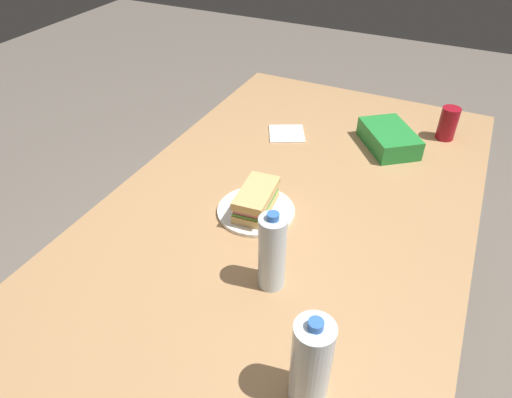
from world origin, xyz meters
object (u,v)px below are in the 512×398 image
at_px(chip_bag, 389,138).
at_px(water_bottle_spare, 272,252).
at_px(soda_can_red, 448,123).
at_px(water_bottle_tall, 311,363).
at_px(dining_table, 286,227).
at_px(sandwich, 256,199).
at_px(paper_plate, 256,211).

relative_size(chip_bag, water_bottle_spare, 1.03).
xyz_separation_m(soda_can_red, water_bottle_tall, (1.17, -0.11, 0.05)).
bearing_deg(water_bottle_spare, water_bottle_tall, 37.98).
height_order(dining_table, water_bottle_tall, water_bottle_tall).
bearing_deg(sandwich, chip_bag, 154.27).
xyz_separation_m(soda_can_red, water_bottle_spare, (0.94, -0.29, 0.04)).
bearing_deg(dining_table, water_bottle_spare, 15.25).
distance_m(paper_plate, soda_can_red, 0.83).
relative_size(paper_plate, water_bottle_tall, 1.01).
bearing_deg(water_bottle_spare, sandwich, -146.58).
relative_size(chip_bag, water_bottle_tall, 1.01).
xyz_separation_m(sandwich, chip_bag, (-0.55, 0.26, -0.02)).
distance_m(paper_plate, sandwich, 0.05).
bearing_deg(sandwich, dining_table, 128.29).
bearing_deg(soda_can_red, dining_table, -29.71).
distance_m(soda_can_red, water_bottle_tall, 1.18).
bearing_deg(paper_plate, water_bottle_tall, 35.77).
xyz_separation_m(sandwich, soda_can_red, (-0.70, 0.44, 0.01)).
bearing_deg(sandwich, paper_plate, -147.89).
relative_size(water_bottle_tall, water_bottle_spare, 1.02).
distance_m(sandwich, soda_can_red, 0.83).
height_order(paper_plate, chip_bag, chip_bag).
relative_size(sandwich, water_bottle_spare, 0.85).
bearing_deg(water_bottle_spare, dining_table, -164.75).
height_order(soda_can_red, water_bottle_spare, water_bottle_spare).
relative_size(paper_plate, sandwich, 1.22).
bearing_deg(soda_can_red, sandwich, -32.13).
height_order(sandwich, soda_can_red, soda_can_red).
bearing_deg(paper_plate, water_bottle_spare, 33.40).
bearing_deg(sandwich, water_bottle_tall, 35.79).
bearing_deg(water_bottle_tall, sandwich, -144.21).
bearing_deg(water_bottle_tall, chip_bag, -175.97).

